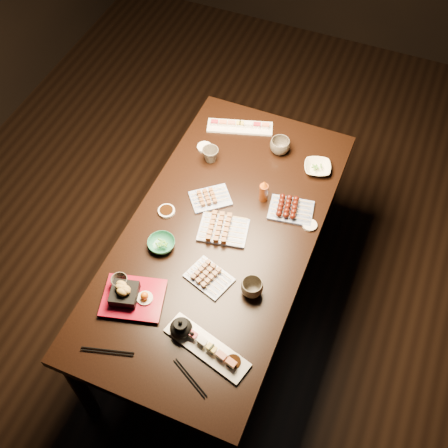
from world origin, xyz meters
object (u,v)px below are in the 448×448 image
at_px(sushi_platter_far, 240,125).
at_px(yakitori_plate_right, 209,276).
at_px(teacup_near_left, 120,283).
at_px(teapot, 181,327).
at_px(teacup_far_right, 280,146).
at_px(teacup_far_left, 210,155).
at_px(condiment_bottle, 264,190).
at_px(edamame_bowl_cream, 317,168).
at_px(dining_table, 221,273).
at_px(edamame_bowl_green, 161,244).
at_px(sushi_platter_near, 207,346).
at_px(teacup_mid_right, 252,288).
at_px(tempura_tray, 132,294).
at_px(yakitori_plate_center, 223,228).
at_px(yakitori_plate_left, 210,196).

height_order(sushi_platter_far, yakitori_plate_right, yakitori_plate_right).
height_order(teacup_near_left, teapot, teapot).
bearing_deg(yakitori_plate_right, teacup_far_right, 105.97).
bearing_deg(teacup_far_left, condiment_bottle, -21.98).
relative_size(sushi_platter_far, edamame_bowl_cream, 2.61).
distance_m(dining_table, edamame_bowl_green, 0.49).
xyz_separation_m(sushi_platter_near, teacup_mid_right, (0.08, 0.33, 0.02)).
bearing_deg(teacup_near_left, tempura_tray, -23.38).
relative_size(yakitori_plate_center, teacup_near_left, 3.07).
xyz_separation_m(yakitori_plate_center, condiment_bottle, (0.11, 0.27, 0.04)).
xyz_separation_m(teacup_mid_right, teacup_far_left, (-0.50, 0.68, 0.00)).
height_order(teacup_mid_right, condiment_bottle, condiment_bottle).
xyz_separation_m(sushi_platter_far, teapot, (0.23, -1.27, 0.03)).
relative_size(tempura_tray, teapot, 2.33).
distance_m(sushi_platter_far, teacup_far_left, 0.30).
bearing_deg(teacup_mid_right, yakitori_plate_left, 132.46).
bearing_deg(edamame_bowl_green, teacup_near_left, -105.35).
distance_m(tempura_tray, teacup_mid_right, 0.54).
relative_size(sushi_platter_near, teacup_mid_right, 3.92).
bearing_deg(yakitori_plate_right, sushi_platter_far, 121.69).
height_order(sushi_platter_far, teacup_near_left, teacup_near_left).
bearing_deg(condiment_bottle, teacup_near_left, -120.12).
xyz_separation_m(yakitori_plate_right, edamame_bowl_cream, (0.27, 0.84, -0.01)).
bearing_deg(dining_table, sushi_platter_far, 109.67).
distance_m(sushi_platter_near, yakitori_plate_right, 0.35).
height_order(tempura_tray, condiment_bottle, condiment_bottle).
bearing_deg(tempura_tray, dining_table, 50.17).
bearing_deg(teapot, condiment_bottle, 95.60).
relative_size(sushi_platter_near, yakitori_plate_center, 1.68).
distance_m(dining_table, edamame_bowl_cream, 0.77).
relative_size(edamame_bowl_green, teacup_mid_right, 1.30).
relative_size(sushi_platter_far, yakitori_plate_center, 1.55).
bearing_deg(teacup_near_left, condiment_bottle, 59.88).
bearing_deg(sushi_platter_far, tempura_tray, 70.63).
height_order(yakitori_plate_left, teacup_far_right, teacup_far_right).
distance_m(yakitori_plate_left, edamame_bowl_cream, 0.60).
bearing_deg(sushi_platter_near, tempura_tray, -177.28).
distance_m(teacup_near_left, teapot, 0.37).
bearing_deg(edamame_bowl_green, sushi_platter_far, 86.64).
relative_size(yakitori_plate_center, yakitori_plate_left, 1.19).
distance_m(edamame_bowl_cream, condiment_bottle, 0.36).
bearing_deg(sushi_platter_near, teacup_mid_right, 91.47).
bearing_deg(condiment_bottle, tempura_tray, -113.90).
xyz_separation_m(edamame_bowl_cream, teacup_far_right, (-0.23, 0.05, 0.03)).
xyz_separation_m(dining_table, yakitori_plate_left, (-0.13, 0.18, 0.40)).
xyz_separation_m(teacup_near_left, teapot, (0.35, -0.10, 0.01)).
relative_size(dining_table, yakitori_plate_center, 7.56).
relative_size(sushi_platter_near, yakitori_plate_right, 1.98).
relative_size(teacup_far_right, teapot, 0.93).
bearing_deg(edamame_bowl_green, yakitori_plate_center, 39.40).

